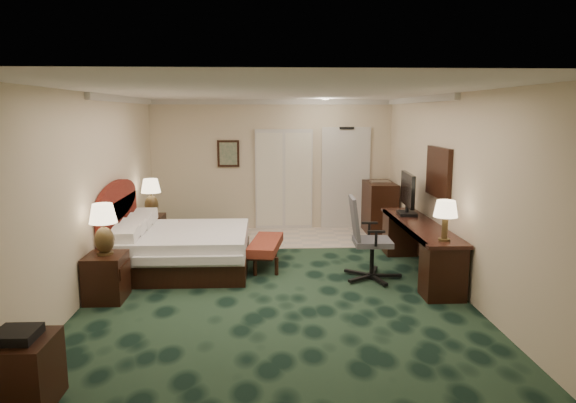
{
  "coord_description": "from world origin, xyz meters",
  "views": [
    {
      "loc": [
        -0.15,
        -6.95,
        2.43
      ],
      "look_at": [
        0.19,
        0.6,
        1.12
      ],
      "focal_mm": 32.0,
      "sensor_mm": 36.0,
      "label": 1
    }
  ],
  "objects_px": {
    "bed": "(184,250)",
    "desk_chair": "(372,238)",
    "lamp_near": "(104,229)",
    "side_table": "(20,373)",
    "desk": "(419,248)",
    "bed_bench": "(266,253)",
    "nightstand_far": "(152,230)",
    "tv": "(408,194)",
    "lamp_far": "(151,197)",
    "minibar": "(379,208)",
    "nightstand_near": "(106,277)"
  },
  "relations": [
    {
      "from": "bed",
      "to": "desk_chair",
      "type": "height_order",
      "value": "desk_chair"
    },
    {
      "from": "lamp_near",
      "to": "side_table",
      "type": "distance_m",
      "value": 2.61
    },
    {
      "from": "lamp_near",
      "to": "desk",
      "type": "xyz_separation_m",
      "value": [
        4.43,
        0.92,
        -0.56
      ]
    },
    {
      "from": "bed_bench",
      "to": "bed",
      "type": "bearing_deg",
      "value": -163.85
    },
    {
      "from": "nightstand_far",
      "to": "side_table",
      "type": "relative_size",
      "value": 0.96
    },
    {
      "from": "nightstand_far",
      "to": "bed",
      "type": "bearing_deg",
      "value": -61.21
    },
    {
      "from": "lamp_near",
      "to": "desk_chair",
      "type": "relative_size",
      "value": 0.54
    },
    {
      "from": "lamp_near",
      "to": "tv",
      "type": "bearing_deg",
      "value": 20.0
    },
    {
      "from": "lamp_far",
      "to": "bed",
      "type": "bearing_deg",
      "value": -62.06
    },
    {
      "from": "minibar",
      "to": "bed",
      "type": "bearing_deg",
      "value": -147.22
    },
    {
      "from": "side_table",
      "to": "desk_chair",
      "type": "bearing_deg",
      "value": 41.51
    },
    {
      "from": "bed_bench",
      "to": "tv",
      "type": "distance_m",
      "value": 2.51
    },
    {
      "from": "nightstand_near",
      "to": "lamp_near",
      "type": "distance_m",
      "value": 0.64
    },
    {
      "from": "side_table",
      "to": "minibar",
      "type": "bearing_deg",
      "value": 54.38
    },
    {
      "from": "nightstand_far",
      "to": "minibar",
      "type": "distance_m",
      "value": 4.5
    },
    {
      "from": "tv",
      "to": "minibar",
      "type": "bearing_deg",
      "value": 94.78
    },
    {
      "from": "bed",
      "to": "lamp_near",
      "type": "distance_m",
      "value": 1.63
    },
    {
      "from": "bed_bench",
      "to": "desk_chair",
      "type": "relative_size",
      "value": 1.0
    },
    {
      "from": "lamp_far",
      "to": "tv",
      "type": "distance_m",
      "value": 4.58
    },
    {
      "from": "nightstand_far",
      "to": "lamp_near",
      "type": "height_order",
      "value": "lamp_near"
    },
    {
      "from": "desk_chair",
      "to": "lamp_near",
      "type": "bearing_deg",
      "value": -167.41
    },
    {
      "from": "nightstand_near",
      "to": "lamp_far",
      "type": "distance_m",
      "value": 2.9
    },
    {
      "from": "nightstand_far",
      "to": "desk_chair",
      "type": "relative_size",
      "value": 0.46
    },
    {
      "from": "lamp_far",
      "to": "desk_chair",
      "type": "distance_m",
      "value": 4.24
    },
    {
      "from": "lamp_near",
      "to": "bed_bench",
      "type": "bearing_deg",
      "value": 34.17
    },
    {
      "from": "lamp_far",
      "to": "bed_bench",
      "type": "height_order",
      "value": "lamp_far"
    },
    {
      "from": "bed",
      "to": "minibar",
      "type": "bearing_deg",
      "value": 32.78
    },
    {
      "from": "lamp_near",
      "to": "desk_chair",
      "type": "distance_m",
      "value": 3.74
    },
    {
      "from": "lamp_far",
      "to": "tv",
      "type": "relative_size",
      "value": 0.76
    },
    {
      "from": "lamp_far",
      "to": "bed_bench",
      "type": "bearing_deg",
      "value": -33.54
    },
    {
      "from": "lamp_near",
      "to": "tv",
      "type": "xyz_separation_m",
      "value": [
        4.42,
        1.61,
        0.17
      ]
    },
    {
      "from": "side_table",
      "to": "nightstand_far",
      "type": "bearing_deg",
      "value": 90.61
    },
    {
      "from": "side_table",
      "to": "bed_bench",
      "type": "bearing_deg",
      "value": 62.55
    },
    {
      "from": "bed_bench",
      "to": "lamp_far",
      "type": "bearing_deg",
      "value": 155.44
    },
    {
      "from": "nightstand_near",
      "to": "nightstand_far",
      "type": "bearing_deg",
      "value": 90.31
    },
    {
      "from": "lamp_near",
      "to": "lamp_far",
      "type": "bearing_deg",
      "value": 89.97
    },
    {
      "from": "bed_bench",
      "to": "side_table",
      "type": "xyz_separation_m",
      "value": [
        -2.05,
        -3.95,
        0.09
      ]
    },
    {
      "from": "bed",
      "to": "bed_bench",
      "type": "height_order",
      "value": "bed"
    },
    {
      "from": "tv",
      "to": "desk_chair",
      "type": "bearing_deg",
      "value": -124.68
    },
    {
      "from": "lamp_far",
      "to": "desk",
      "type": "relative_size",
      "value": 0.25
    },
    {
      "from": "tv",
      "to": "lamp_far",
      "type": "bearing_deg",
      "value": 169.35
    },
    {
      "from": "nightstand_near",
      "to": "desk_chair",
      "type": "relative_size",
      "value": 0.5
    },
    {
      "from": "lamp_far",
      "to": "desk",
      "type": "distance_m",
      "value": 4.84
    },
    {
      "from": "lamp_far",
      "to": "nightstand_near",
      "type": "bearing_deg",
      "value": -89.98
    },
    {
      "from": "bed",
      "to": "tv",
      "type": "distance_m",
      "value": 3.7
    },
    {
      "from": "nightstand_far",
      "to": "lamp_far",
      "type": "relative_size",
      "value": 0.85
    },
    {
      "from": "bed",
      "to": "lamp_near",
      "type": "bearing_deg",
      "value": -123.09
    },
    {
      "from": "nightstand_far",
      "to": "minibar",
      "type": "xyz_separation_m",
      "value": [
        4.43,
        0.79,
        0.24
      ]
    },
    {
      "from": "lamp_far",
      "to": "lamp_near",
      "type": "bearing_deg",
      "value": -90.03
    },
    {
      "from": "desk",
      "to": "desk_chair",
      "type": "bearing_deg",
      "value": -162.32
    }
  ]
}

